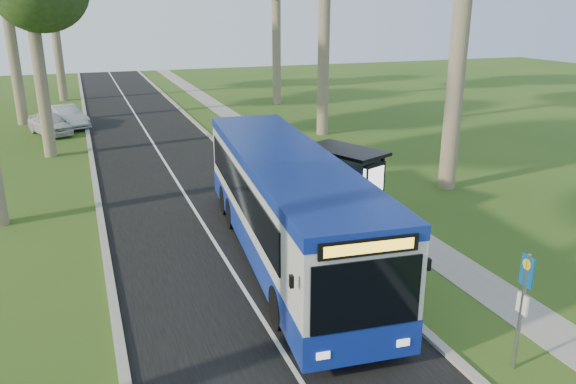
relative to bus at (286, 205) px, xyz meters
name	(u,v)px	position (x,y,z in m)	size (l,w,h in m)	color
ground	(355,271)	(1.64, -1.63, -1.76)	(120.00, 120.00, 0.00)	#2F5219
road	(181,188)	(-1.86, 8.37, -1.75)	(7.00, 100.00, 0.02)	black
kerb_east	(257,179)	(1.64, 8.37, -1.70)	(0.25, 100.00, 0.12)	#9E9B93
kerb_west	(97,196)	(-5.36, 8.37, -1.70)	(0.25, 100.00, 0.12)	#9E9B93
centre_line	(181,188)	(-1.86, 8.37, -1.74)	(0.12, 100.00, 0.01)	white
footpath	(317,173)	(4.64, 8.37, -1.75)	(1.50, 100.00, 0.02)	gray
bus	(286,205)	(0.00, 0.00, 0.00)	(3.84, 12.99, 3.39)	silver
bus_stop_sign	(523,300)	(2.71, -7.15, -0.07)	(0.10, 0.38, 2.73)	gray
bus_shelter	(353,172)	(3.45, 2.30, 0.10)	(2.72, 3.47, 2.63)	black
litter_bin	(341,199)	(3.48, 3.30, -1.26)	(0.56, 0.56, 0.99)	black
car_white	(50,123)	(-7.52, 22.24, -1.07)	(1.63, 4.05, 1.38)	silver
car_silver	(66,117)	(-6.60, 24.14, -1.03)	(1.54, 4.40, 1.45)	#B4B7BC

